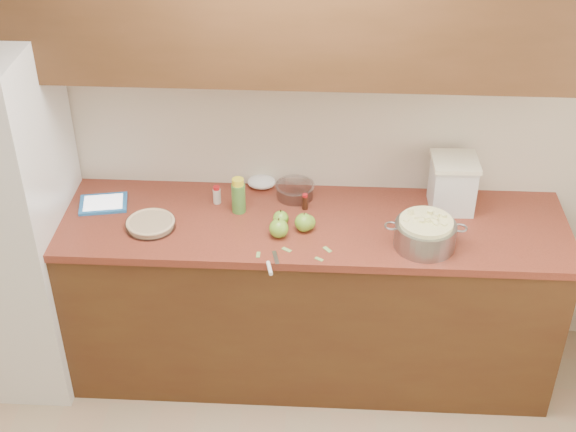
# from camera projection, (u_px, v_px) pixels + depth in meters

# --- Properties ---
(room_shell) EXTENTS (3.60, 3.60, 3.60)m
(room_shell) POSITION_uv_depth(u_px,v_px,m) (264.00, 395.00, 2.38)
(room_shell) COLOR tan
(room_shell) RESTS_ON ground
(counter_run) EXTENTS (2.64, 0.68, 0.92)m
(counter_run) POSITION_uv_depth(u_px,v_px,m) (290.00, 295.00, 4.07)
(counter_run) COLOR #492E14
(counter_run) RESTS_ON ground
(pie) EXTENTS (0.24, 0.24, 0.04)m
(pie) POSITION_uv_depth(u_px,v_px,m) (151.00, 224.00, 3.76)
(pie) COLOR silver
(pie) RESTS_ON counter_run
(colander) EXTENTS (0.37, 0.28, 0.14)m
(colander) POSITION_uv_depth(u_px,v_px,m) (425.00, 234.00, 3.61)
(colander) COLOR gray
(colander) RESTS_ON counter_run
(flour_canister) EXTENTS (0.22, 0.22, 0.27)m
(flour_canister) POSITION_uv_depth(u_px,v_px,m) (453.00, 183.00, 3.83)
(flour_canister) COLOR silver
(flour_canister) RESTS_ON counter_run
(tablet) EXTENTS (0.26, 0.21, 0.02)m
(tablet) POSITION_uv_depth(u_px,v_px,m) (103.00, 204.00, 3.92)
(tablet) COLOR #256CB3
(tablet) RESTS_ON counter_run
(paring_knife) EXTENTS (0.06, 0.18, 0.02)m
(paring_knife) POSITION_uv_depth(u_px,v_px,m) (270.00, 267.00, 3.50)
(paring_knife) COLOR gray
(paring_knife) RESTS_ON counter_run
(lemon_bottle) EXTENTS (0.07, 0.07, 0.18)m
(lemon_bottle) POSITION_uv_depth(u_px,v_px,m) (238.00, 196.00, 3.83)
(lemon_bottle) COLOR #4C8C38
(lemon_bottle) RESTS_ON counter_run
(cinnamon_shaker) EXTENTS (0.04, 0.04, 0.09)m
(cinnamon_shaker) POSITION_uv_depth(u_px,v_px,m) (217.00, 195.00, 3.92)
(cinnamon_shaker) COLOR beige
(cinnamon_shaker) RESTS_ON counter_run
(vanilla_bottle) EXTENTS (0.03, 0.03, 0.08)m
(vanilla_bottle) POSITION_uv_depth(u_px,v_px,m) (305.00, 202.00, 3.88)
(vanilla_bottle) COLOR black
(vanilla_bottle) RESTS_ON counter_run
(mixing_bowl) EXTENTS (0.20, 0.20, 0.07)m
(mixing_bowl) POSITION_uv_depth(u_px,v_px,m) (295.00, 190.00, 3.97)
(mixing_bowl) COLOR silver
(mixing_bowl) RESTS_ON counter_run
(paper_towel) EXTENTS (0.18, 0.17, 0.06)m
(paper_towel) POSITION_uv_depth(u_px,v_px,m) (262.00, 182.00, 4.05)
(paper_towel) COLOR white
(paper_towel) RESTS_ON counter_run
(apple_left) EXTENTS (0.08, 0.08, 0.09)m
(apple_left) POSITION_uv_depth(u_px,v_px,m) (281.00, 218.00, 3.76)
(apple_left) COLOR #71AA2C
(apple_left) RESTS_ON counter_run
(apple_center) EXTENTS (0.07, 0.07, 0.09)m
(apple_center) POSITION_uv_depth(u_px,v_px,m) (308.00, 222.00, 3.73)
(apple_center) COLOR #71AA2C
(apple_center) RESTS_ON counter_run
(apple_front) EXTENTS (0.09, 0.09, 0.10)m
(apple_front) POSITION_uv_depth(u_px,v_px,m) (279.00, 228.00, 3.68)
(apple_front) COLOR #71AA2C
(apple_front) RESTS_ON counter_run
(apple_extra) EXTENTS (0.09, 0.09, 0.10)m
(apple_extra) POSITION_uv_depth(u_px,v_px,m) (304.00, 222.00, 3.72)
(apple_extra) COLOR #71AA2C
(apple_extra) RESTS_ON counter_run
(peel_a) EXTENTS (0.04, 0.05, 0.00)m
(peel_a) POSITION_uv_depth(u_px,v_px,m) (327.00, 249.00, 3.62)
(peel_a) COLOR #84B457
(peel_a) RESTS_ON counter_run
(peel_b) EXTENTS (0.05, 0.04, 0.00)m
(peel_b) POSITION_uv_depth(u_px,v_px,m) (287.00, 250.00, 3.62)
(peel_b) COLOR #84B457
(peel_b) RESTS_ON counter_run
(peel_c) EXTENTS (0.04, 0.04, 0.00)m
(peel_c) POSITION_uv_depth(u_px,v_px,m) (319.00, 259.00, 3.56)
(peel_c) COLOR #84B457
(peel_c) RESTS_ON counter_run
(peel_d) EXTENTS (0.02, 0.04, 0.00)m
(peel_d) POSITION_uv_depth(u_px,v_px,m) (258.00, 255.00, 3.58)
(peel_d) COLOR #84B457
(peel_d) RESTS_ON counter_run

